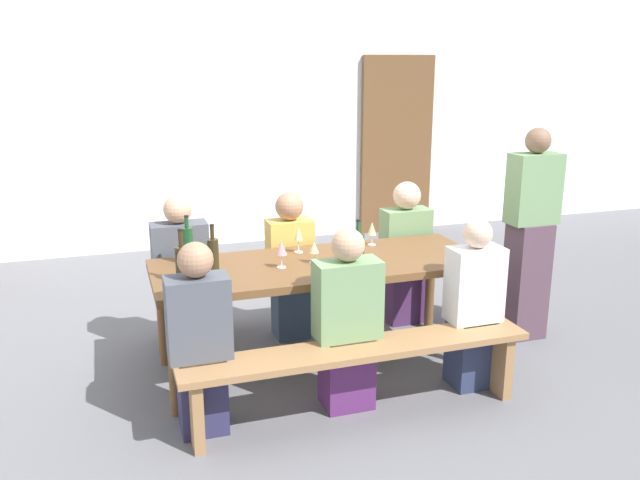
% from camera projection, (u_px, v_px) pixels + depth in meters
% --- Properties ---
extents(ground_plane, '(24.00, 24.00, 0.00)m').
position_uv_depth(ground_plane, '(320.00, 365.00, 4.57)').
color(ground_plane, slate).
extents(back_wall, '(14.00, 0.20, 3.20)m').
position_uv_depth(back_wall, '(223.00, 101.00, 7.27)').
color(back_wall, white).
rests_on(back_wall, ground).
extents(wooden_door, '(0.90, 0.06, 2.10)m').
position_uv_depth(wooden_door, '(397.00, 146.00, 7.90)').
color(wooden_door, brown).
rests_on(wooden_door, ground).
extents(tasting_table, '(2.20, 0.83, 0.75)m').
position_uv_depth(tasting_table, '(320.00, 272.00, 4.39)').
color(tasting_table, brown).
rests_on(tasting_table, ground).
extents(bench_near, '(2.10, 0.30, 0.45)m').
position_uv_depth(bench_near, '(359.00, 361.00, 3.82)').
color(bench_near, '#9E7247').
rests_on(bench_near, ground).
extents(bench_far, '(2.10, 0.30, 0.45)m').
position_uv_depth(bench_far, '(291.00, 284.00, 5.13)').
color(bench_far, '#9E7247').
rests_on(bench_far, ground).
extents(wine_bottle_0, '(0.07, 0.07, 0.33)m').
position_uv_depth(wine_bottle_0, '(188.00, 245.00, 4.30)').
color(wine_bottle_0, '#194723').
rests_on(wine_bottle_0, tasting_table).
extents(wine_bottle_1, '(0.08, 0.08, 0.33)m').
position_uv_depth(wine_bottle_1, '(182.00, 263.00, 3.94)').
color(wine_bottle_1, '#332814').
rests_on(wine_bottle_1, tasting_table).
extents(wine_bottle_2, '(0.08, 0.08, 0.34)m').
position_uv_depth(wine_bottle_2, '(358.00, 252.00, 4.14)').
color(wine_bottle_2, '#234C2D').
rests_on(wine_bottle_2, tasting_table).
extents(wine_bottle_3, '(0.07, 0.07, 0.34)m').
position_uv_depth(wine_bottle_3, '(213.00, 257.00, 4.03)').
color(wine_bottle_3, '#332814').
rests_on(wine_bottle_3, tasting_table).
extents(wine_glass_0, '(0.07, 0.07, 0.17)m').
position_uv_depth(wine_glass_0, '(351.00, 236.00, 4.57)').
color(wine_glass_0, silver).
rests_on(wine_glass_0, tasting_table).
extents(wine_glass_1, '(0.06, 0.06, 0.17)m').
position_uv_depth(wine_glass_1, '(372.00, 229.00, 4.73)').
color(wine_glass_1, silver).
rests_on(wine_glass_1, tasting_table).
extents(wine_glass_2, '(0.06, 0.06, 0.18)m').
position_uv_depth(wine_glass_2, '(298.00, 235.00, 4.55)').
color(wine_glass_2, silver).
rests_on(wine_glass_2, tasting_table).
extents(wine_glass_3, '(0.07, 0.07, 0.15)m').
position_uv_depth(wine_glass_3, '(314.00, 248.00, 4.32)').
color(wine_glass_3, silver).
rests_on(wine_glass_3, tasting_table).
extents(wine_glass_4, '(0.07, 0.07, 0.18)m').
position_uv_depth(wine_glass_4, '(281.00, 249.00, 4.21)').
color(wine_glass_4, silver).
rests_on(wine_glass_4, tasting_table).
extents(seated_guest_near_0, '(0.35, 0.24, 1.11)m').
position_uv_depth(seated_guest_near_0, '(200.00, 343.00, 3.65)').
color(seated_guest_near_0, '#2C2B52').
rests_on(seated_guest_near_0, ground).
extents(seated_guest_near_1, '(0.39, 0.24, 1.12)m').
position_uv_depth(seated_guest_near_1, '(347.00, 325.00, 3.91)').
color(seated_guest_near_1, '#582761').
rests_on(seated_guest_near_1, ground).
extents(seated_guest_near_2, '(0.34, 0.24, 1.11)m').
position_uv_depth(seated_guest_near_2, '(473.00, 309.00, 4.17)').
color(seated_guest_near_2, navy).
rests_on(seated_guest_near_2, ground).
extents(seated_guest_far_0, '(0.39, 0.24, 1.14)m').
position_uv_depth(seated_guest_far_0, '(182.00, 279.00, 4.69)').
color(seated_guest_far_0, '#40314E').
rests_on(seated_guest_far_0, ground).
extents(seated_guest_far_1, '(0.33, 0.24, 1.12)m').
position_uv_depth(seated_guest_far_1, '(290.00, 268.00, 4.93)').
color(seated_guest_far_1, '#395067').
rests_on(seated_guest_far_1, ground).
extents(seated_guest_far_2, '(0.37, 0.24, 1.14)m').
position_uv_depth(seated_guest_far_2, '(405.00, 255.00, 5.22)').
color(seated_guest_far_2, '#4B2955').
rests_on(seated_guest_far_2, ground).
extents(standing_host, '(0.36, 0.24, 1.58)m').
position_uv_depth(standing_host, '(530.00, 239.00, 4.87)').
color(standing_host, '#553D4A').
rests_on(standing_host, ground).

